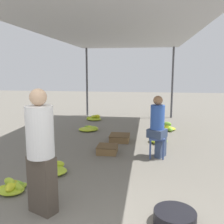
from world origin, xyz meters
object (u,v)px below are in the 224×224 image
Objects in this scene: vendor_seated at (158,125)px; banana_pile_right_1 at (168,128)px; banana_pile_left_3 at (94,118)px; crate_near at (107,149)px; banana_pile_left_2 at (90,129)px; basin_black at (175,217)px; banana_pile_left_0 at (13,187)px; vendor_foreground at (41,150)px; crate_mid at (120,138)px; banana_pile_right_0 at (158,139)px; stool at (157,141)px; banana_pile_left_1 at (51,169)px.

vendor_seated is 2.68m from banana_pile_right_1.
banana_pile_left_3 is 3.90m from crate_near.
banana_pile_right_1 reaches higher than banana_pile_left_2.
basin_black is (0.13, -2.41, -0.63)m from vendor_seated.
crate_near is (0.91, -2.08, 0.03)m from banana_pile_left_2.
banana_pile_left_0 is 0.83× the size of banana_pile_left_3.
vendor_foreground reaches higher than crate_mid.
banana_pile_left_0 is at bearing 168.91° from basin_black.
vendor_seated reaches higher than banana_pile_left_0.
banana_pile_left_2 is 1.53m from crate_mid.
banana_pile_right_1 is (0.42, 2.57, -0.63)m from vendor_seated.
vendor_seated is at bearing -93.18° from banana_pile_right_0.
vendor_seated is at bearing 93.11° from basin_black.
stool reaches higher than crate_near.
banana_pile_right_0 is (-0.07, 3.56, 0.01)m from basin_black.
vendor_seated is 1.60m from crate_mid.
banana_pile_left_3 is 1.10× the size of banana_pile_right_1.
banana_pile_left_0 is at bearing 147.27° from vendor_foreground.
banana_pile_left_3 reaches higher than crate_near.
banana_pile_right_0 is at bearing 64.88° from vendor_foreground.
banana_pile_right_0 is at bearing 52.51° from banana_pile_left_0.
banana_pile_left_3 is at bearing 89.64° from banana_pile_left_0.
banana_pile_right_1 is 1.16× the size of crate_near.
vendor_foreground is 2.53× the size of banana_pile_left_1.
banana_pile_left_2 is at bearing 135.11° from crate_mid.
vendor_foreground is 2.58× the size of banana_pile_left_2.
vendor_seated is 1.30m from crate_near.
banana_pile_left_2 is 2.49m from banana_pile_right_1.
vendor_foreground is 1.15m from banana_pile_left_0.
banana_pile_left_0 is 2.37m from crate_near.
vendor_foreground reaches higher than basin_black.
banana_pile_left_3 is (-2.25, 3.86, -0.28)m from stool.
crate_near is (-1.55, -2.45, 0.01)m from banana_pile_right_1.
stool is 1.19m from banana_pile_right_0.
basin_black is 0.80× the size of banana_pile_left_1.
banana_pile_right_0 is (2.05, 2.28, 0.01)m from banana_pile_left_1.
crate_mid is (-0.94, 1.14, -0.27)m from stool.
stool is 0.34× the size of vendor_seated.
vendor_seated is 2.58× the size of basin_black.
vendor_seated reaches higher than banana_pile_right_0.
banana_pile_right_1 is (2.69, -1.28, 0.00)m from banana_pile_left_3.
stool is 1.00× the size of crate_near.
crate_near is (-1.19, -1.03, 0.00)m from banana_pile_right_0.
banana_pile_left_0 is (-0.71, 0.45, -0.78)m from vendor_foreground.
crate_mid is at bearing -178.86° from banana_pile_right_0.
vendor_foreground reaches higher than banana_pile_left_1.
banana_pile_right_0 is (2.10, -1.06, 0.03)m from banana_pile_left_2.
vendor_foreground is 3.61× the size of crate_near.
basin_black is 2.48m from banana_pile_left_0.
vendor_seated reaches higher than banana_pile_left_2.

